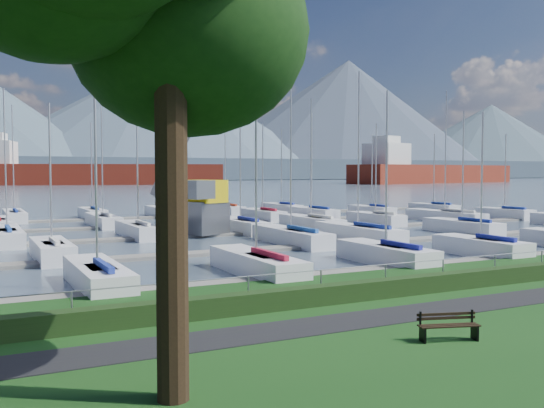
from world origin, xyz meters
TOP-DOWN VIEW (x-y plane):
  - path at (0.00, -3.00)m, footprint 160.00×2.00m
  - water at (0.00, 260.00)m, footprint 800.00×540.00m
  - hedge at (0.00, -0.40)m, footprint 80.00×0.70m
  - fence at (0.00, 0.00)m, footprint 80.00×0.04m
  - foothill at (0.00, 330.00)m, footprint 900.00×80.00m
  - mountains at (7.35, 404.62)m, footprint 1190.00×360.00m
  - docks at (0.00, 26.00)m, footprint 90.00×41.60m
  - bench_left at (-3.44, -6.14)m, footprint 1.84×0.95m
  - crane at (1.46, 27.71)m, footprint 7.96×12.82m
  - cargo_ship_mid at (22.55, 219.14)m, footprint 100.05×44.57m
  - cargo_ship_east at (163.48, 184.74)m, footprint 93.83×36.68m
  - sailboat_fleet at (-2.63, 29.11)m, footprint 74.88×49.42m

SIDE VIEW (x-z plane):
  - water at x=0.00m, z-range -0.50..-0.30m
  - docks at x=0.00m, z-range -0.34..-0.09m
  - path at x=0.00m, z-range -0.01..0.03m
  - hedge at x=0.00m, z-range 0.00..0.70m
  - bench_left at x=-3.44m, z-range -0.01..0.84m
  - fence at x=0.00m, z-range 1.18..1.22m
  - cargo_ship_mid at x=22.55m, z-range -7.20..14.30m
  - cargo_ship_east at x=163.48m, z-range -7.14..14.36m
  - sailboat_fleet at x=-2.63m, z-range -1.52..12.09m
  - crane at x=1.46m, z-range -5.85..16.50m
  - foothill at x=0.00m, z-range 0.00..12.00m
  - mountains at x=7.35m, z-range -10.82..104.18m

